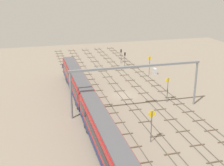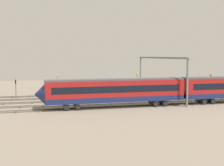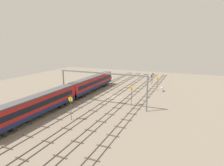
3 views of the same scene
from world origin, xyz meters
The scene contains 13 objects.
ground_plane centered at (0.00, 0.00, 0.00)m, with size 107.70×107.70×0.00m, color gray.
track_near_foreground centered at (0.00, -8.99, 0.07)m, with size 91.70×2.40×0.16m.
track_second_near centered at (0.00, -4.50, 0.07)m, with size 91.70×2.40×0.16m.
track_middle centered at (0.00, 0.00, 0.07)m, with size 91.70×2.40×0.16m.
track_second_far centered at (0.00, 4.50, 0.07)m, with size 91.70×2.40×0.16m.
track_with_train centered at (0.00, 8.99, 0.06)m, with size 91.70×2.40×0.16m.
train centered at (-7.93, 8.99, 2.66)m, with size 50.40×3.24×4.80m.
overhead_gantry centered at (-8.03, -0.02, 6.75)m, with size 0.40×24.03×8.60m.
speed_sign_near_foreground centered at (-19.07, 1.61, 3.35)m, with size 0.14×1.01×5.04m.
speed_sign_mid_trackside centered at (-5.60, -7.27, 3.19)m, with size 0.14×0.90×4.93m.
speed_sign_far_trackside centered at (12.22, -10.72, 3.01)m, with size 0.14×0.85×4.68m.
signal_light_trackside_departure centered at (21.06, -7.03, 2.59)m, with size 0.31×0.32×3.92m.
relay_cabinet centered at (12.22, -12.26, 0.71)m, with size 1.45×0.73×1.41m.
Camera 2 is at (17.78, 59.20, 8.93)m, focal length 49.30 mm.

